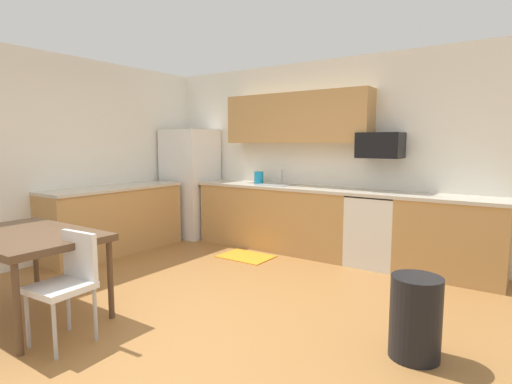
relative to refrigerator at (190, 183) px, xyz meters
The scene contains 19 objects.
ground_plane 3.23m from the refrigerator, 45.52° to the right, with size 12.00×12.00×0.00m, color #9E6B38.
wall_back 2.27m from the refrigerator, 11.16° to the left, with size 5.80×0.10×2.70m, color white.
wall_left 2.32m from the refrigerator, 101.95° to the right, with size 0.10×5.80×2.70m, color white.
cabinet_run_back 1.68m from the refrigerator, ahead, with size 2.38×0.60×0.90m, color tan.
cabinet_run_back_right 4.02m from the refrigerator, ahead, with size 1.17×0.60×0.90m, color tan.
cabinet_run_left 1.49m from the refrigerator, 94.83° to the right, with size 0.60×2.00×0.90m, color tan.
countertop_back 2.18m from the refrigerator, ahead, with size 4.80×0.64×0.04m, color beige.
countertop_left 1.43m from the refrigerator, 94.83° to the right, with size 0.64×2.00×0.04m, color beige.
upper_cabinets_back 2.15m from the refrigerator, ahead, with size 2.20×0.34×0.70m, color tan.
refrigerator is the anchor object (origin of this frame).
oven_range 3.14m from the refrigerator, ahead, with size 0.60×0.60×0.91m.
microwave 3.18m from the refrigerator, ahead, with size 0.54×0.36×0.32m, color black.
sink_basin 1.63m from the refrigerator, ahead, with size 0.48×0.40×0.14m, color #A5A8AD.
sink_faucet 1.66m from the refrigerator, ahead, with size 0.02×0.02×0.24m, color #B2B5BA.
dining_table 3.40m from the refrigerator, 71.22° to the right, with size 1.40×0.90×0.76m.
chair_near_table 3.76m from the refrigerator, 60.81° to the right, with size 0.42×0.42×0.85m.
trash_bin 4.61m from the refrigerator, 25.91° to the right, with size 0.36×0.36×0.60m, color black.
floor_mat 1.88m from the refrigerator, 20.04° to the right, with size 0.70×0.50×0.01m, color orange.
kettle 1.31m from the refrigerator, ahead, with size 0.14×0.14×0.20m, color #198CBF.
Camera 1 is at (2.57, -2.72, 1.54)m, focal length 28.53 mm.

